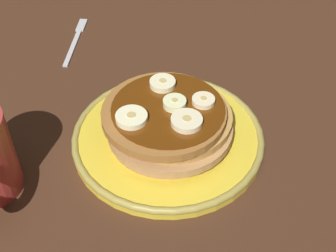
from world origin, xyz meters
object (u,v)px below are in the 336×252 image
(banana_slice_0, at_px, (174,102))
(banana_slice_4, at_px, (163,84))
(banana_slice_2, at_px, (203,101))
(banana_slice_1, at_px, (131,117))
(plate, at_px, (168,137))
(banana_slice_3, at_px, (187,121))
(fork, at_px, (76,38))
(pancake_stack, at_px, (167,122))

(banana_slice_0, distance_m, banana_slice_4, 0.04)
(banana_slice_2, relative_size, banana_slice_4, 0.85)
(banana_slice_1, bearing_deg, plate, 86.77)
(banana_slice_3, bearing_deg, banana_slice_0, 177.56)
(banana_slice_1, relative_size, fork, 0.31)
(pancake_stack, bearing_deg, banana_slice_4, 161.37)
(banana_slice_2, bearing_deg, plate, -103.19)
(plate, distance_m, banana_slice_0, 0.05)
(banana_slice_3, bearing_deg, banana_slice_1, -123.66)
(banana_slice_3, bearing_deg, banana_slice_4, 175.87)
(plate, distance_m, banana_slice_1, 0.07)
(banana_slice_4, bearing_deg, banana_slice_3, -4.13)
(plate, bearing_deg, fork, -173.72)
(plate, relative_size, banana_slice_3, 6.54)
(plate, height_order, banana_slice_3, banana_slice_3)
(banana_slice_4, relative_size, fork, 0.27)
(fork, bearing_deg, banana_slice_3, 6.95)
(banana_slice_0, height_order, banana_slice_1, banana_slice_0)
(banana_slice_1, height_order, banana_slice_2, same)
(banana_slice_0, distance_m, banana_slice_2, 0.03)
(banana_slice_1, bearing_deg, banana_slice_2, 81.98)
(pancake_stack, distance_m, fork, 0.27)
(plate, bearing_deg, banana_slice_3, 12.34)
(banana_slice_0, relative_size, banana_slice_3, 0.76)
(pancake_stack, relative_size, banana_slice_2, 5.72)
(plate, xyz_separation_m, banana_slice_3, (0.03, 0.01, 0.05))
(pancake_stack, height_order, banana_slice_3, banana_slice_3)
(banana_slice_2, xyz_separation_m, banana_slice_3, (0.02, -0.03, 0.00))
(banana_slice_2, bearing_deg, banana_slice_0, -109.77)
(banana_slice_2, distance_m, fork, 0.29)
(pancake_stack, bearing_deg, plate, 90.39)
(plate, height_order, banana_slice_1, banana_slice_1)
(pancake_stack, distance_m, banana_slice_0, 0.03)
(plate, xyz_separation_m, banana_slice_0, (-0.00, 0.01, 0.05))
(banana_slice_0, distance_m, banana_slice_1, 0.05)
(banana_slice_0, xyz_separation_m, banana_slice_4, (-0.04, 0.00, -0.00))
(banana_slice_1, height_order, banana_slice_4, same)
(banana_slice_1, bearing_deg, fork, 176.58)
(plate, relative_size, banana_slice_1, 6.45)
(banana_slice_4, xyz_separation_m, fork, (-0.23, -0.04, -0.06))
(pancake_stack, relative_size, banana_slice_4, 4.88)
(banana_slice_2, bearing_deg, banana_slice_1, -98.02)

